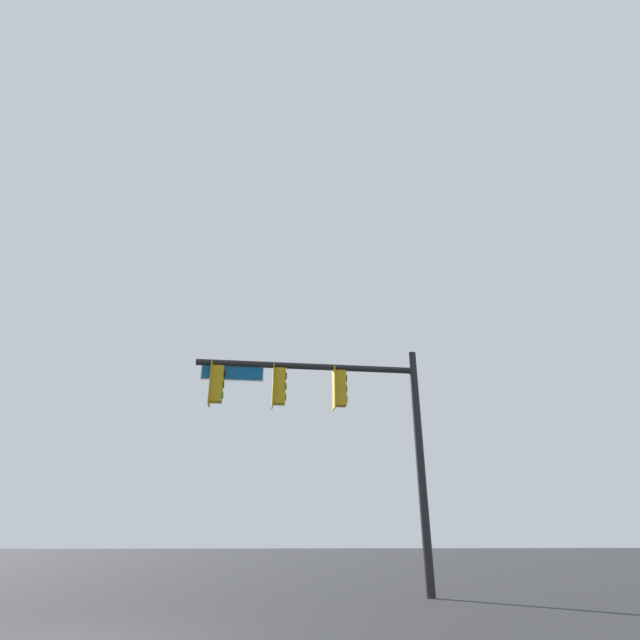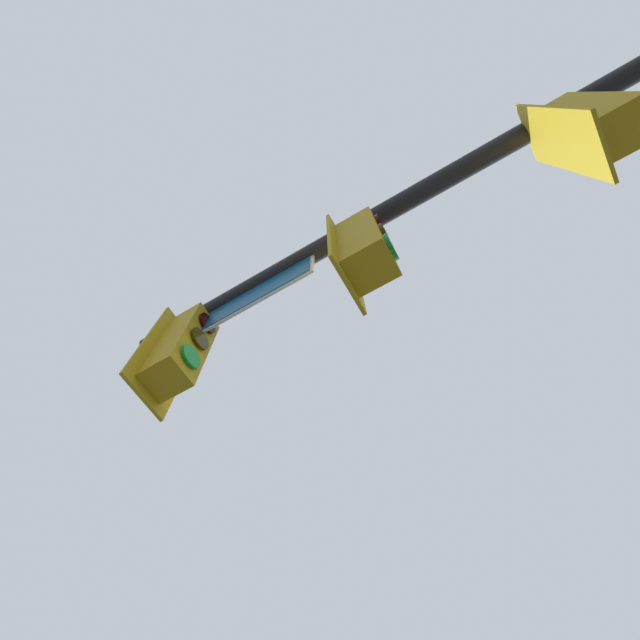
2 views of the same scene
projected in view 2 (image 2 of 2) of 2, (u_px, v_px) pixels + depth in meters
signal_pole_near at (602, 149)px, 3.16m from camera, size 6.89×0.74×6.95m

